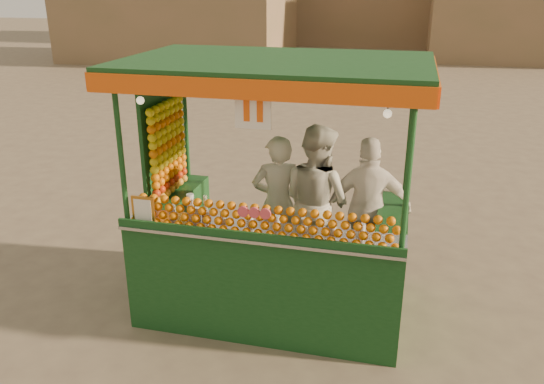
% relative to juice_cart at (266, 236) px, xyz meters
% --- Properties ---
extents(ground, '(90.00, 90.00, 0.00)m').
position_rel_juice_cart_xyz_m(ground, '(-0.34, -0.08, -0.92)').
color(ground, brown).
rests_on(ground, ground).
extents(building_right, '(9.00, 6.00, 5.00)m').
position_rel_juice_cart_xyz_m(building_right, '(6.66, 23.92, 1.58)').
color(building_right, '#85654B').
rests_on(building_right, ground).
extents(juice_cart, '(3.11, 2.01, 2.83)m').
position_rel_juice_cart_xyz_m(juice_cart, '(0.00, 0.00, 0.00)').
color(juice_cart, '#103B16').
rests_on(juice_cart, ground).
extents(vendor_left, '(0.69, 0.56, 1.62)m').
position_rel_juice_cart_xyz_m(vendor_left, '(0.02, 0.44, 0.22)').
color(vendor_left, silver).
rests_on(vendor_left, ground).
extents(vendor_middle, '(1.09, 1.05, 1.78)m').
position_rel_juice_cart_xyz_m(vendor_middle, '(0.48, 0.43, 0.30)').
color(vendor_middle, beige).
rests_on(vendor_middle, ground).
extents(vendor_right, '(1.03, 0.58, 1.65)m').
position_rel_juice_cart_xyz_m(vendor_right, '(1.06, 0.50, 0.23)').
color(vendor_right, white).
rests_on(vendor_right, ground).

